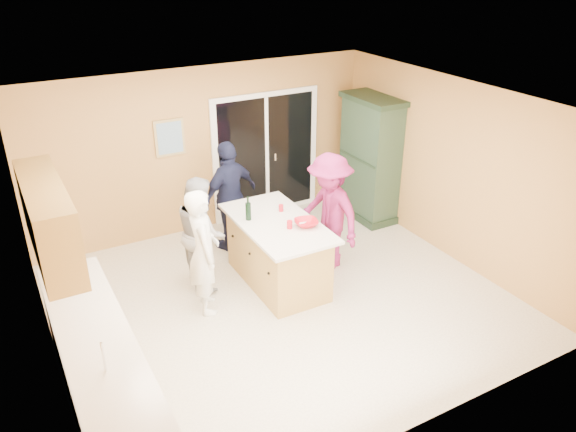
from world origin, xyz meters
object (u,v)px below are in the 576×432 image
kitchen_island (278,254)px  woman_navy (230,196)px  woman_magenta (329,212)px  woman_white (203,252)px  woman_grey (201,232)px  green_hutch (370,160)px

kitchen_island → woman_navy: 1.31m
woman_magenta → woman_white: bearing=-94.5°
woman_magenta → woman_navy: bearing=-149.5°
woman_white → woman_navy: bearing=-23.6°
woman_white → woman_grey: bearing=-6.6°
kitchen_island → woman_navy: (-0.13, 1.23, 0.41)m
green_hutch → kitchen_island: bearing=-154.3°
woman_magenta → green_hutch: bearing=117.0°
green_hutch → woman_navy: bearing=177.3°
woman_white → woman_navy: size_ratio=0.97×
kitchen_island → woman_navy: size_ratio=1.05×
woman_grey → woman_white: bearing=167.7°
green_hutch → woman_magenta: (-1.48, -1.07, -0.15)m
green_hutch → woman_grey: green_hutch is taller
woman_white → green_hutch: bearing=-58.7°
woman_grey → woman_magenta: (1.72, -0.45, 0.08)m
woman_white → woman_magenta: woman_magenta is taller
woman_magenta → woman_grey: bearing=-113.4°
kitchen_island → woman_white: bearing=-174.0°
green_hutch → woman_white: (-3.40, -1.22, -0.18)m
woman_navy → woman_white: bearing=35.5°
woman_grey → green_hutch: bearing=-73.0°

